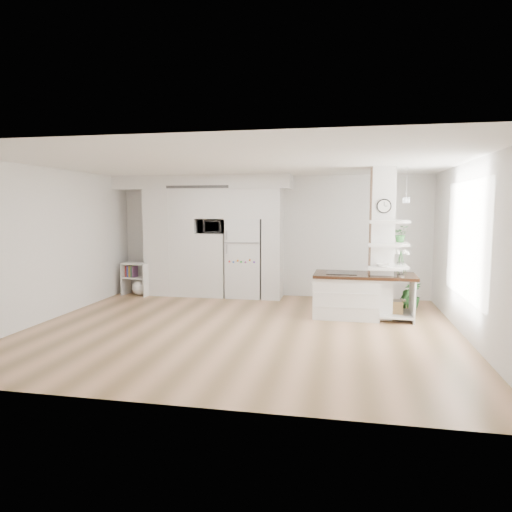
{
  "coord_description": "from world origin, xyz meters",
  "views": [
    {
      "loc": [
        1.64,
        -7.18,
        1.99
      ],
      "look_at": [
        0.07,
        0.9,
        1.12
      ],
      "focal_mm": 32.0,
      "sensor_mm": 36.0,
      "label": 1
    }
  ],
  "objects_px": {
    "kitchen_island": "(353,294)",
    "floor_plant_a": "(403,301)",
    "refrigerator": "(245,258)",
    "bookshelf": "(138,281)"
  },
  "relations": [
    {
      "from": "refrigerator",
      "to": "bookshelf",
      "type": "xyz_separation_m",
      "value": [
        -2.45,
        -0.3,
        -0.55
      ]
    },
    {
      "from": "kitchen_island",
      "to": "bookshelf",
      "type": "xyz_separation_m",
      "value": [
        -4.78,
        1.21,
        -0.1
      ]
    },
    {
      "from": "kitchen_island",
      "to": "bookshelf",
      "type": "height_order",
      "value": "kitchen_island"
    },
    {
      "from": "bookshelf",
      "to": "floor_plant_a",
      "type": "xyz_separation_m",
      "value": [
        5.72,
        -0.75,
        -0.08
      ]
    },
    {
      "from": "bookshelf",
      "to": "floor_plant_a",
      "type": "relative_size",
      "value": 1.52
    },
    {
      "from": "kitchen_island",
      "to": "floor_plant_a",
      "type": "bearing_deg",
      "value": 27.08
    },
    {
      "from": "refrigerator",
      "to": "bookshelf",
      "type": "distance_m",
      "value": 2.53
    },
    {
      "from": "refrigerator",
      "to": "floor_plant_a",
      "type": "bearing_deg",
      "value": -17.73
    },
    {
      "from": "refrigerator",
      "to": "floor_plant_a",
      "type": "distance_m",
      "value": 3.5
    },
    {
      "from": "refrigerator",
      "to": "floor_plant_a",
      "type": "xyz_separation_m",
      "value": [
        3.27,
        -1.05,
        -0.63
      ]
    }
  ]
}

